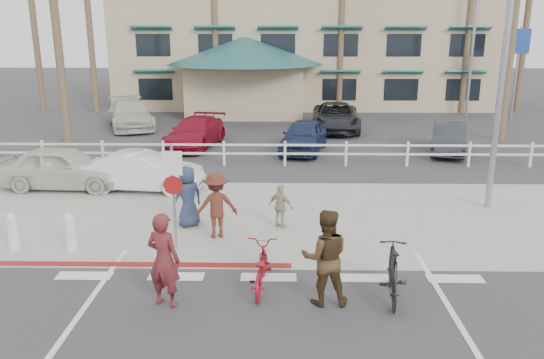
{
  "coord_description": "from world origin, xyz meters",
  "views": [
    {
      "loc": [
        0.27,
        -9.82,
        5.11
      ],
      "look_at": [
        0.03,
        3.13,
        1.5
      ],
      "focal_mm": 35.0,
      "sensor_mm": 36.0,
      "label": 1
    }
  ],
  "objects_px": {
    "bike_black": "(393,272)",
    "car_red_compact": "(63,168)",
    "car_white_sedan": "(144,172)",
    "bike_red": "(260,268)",
    "sign_post": "(174,191)"
  },
  "relations": [
    {
      "from": "car_red_compact",
      "to": "bike_red",
      "type": "bearing_deg",
      "value": -133.48
    },
    {
      "from": "car_red_compact",
      "to": "sign_post",
      "type": "bearing_deg",
      "value": -134.27
    },
    {
      "from": "sign_post",
      "to": "car_red_compact",
      "type": "relative_size",
      "value": 0.69
    },
    {
      "from": "bike_black",
      "to": "car_red_compact",
      "type": "xyz_separation_m",
      "value": [
        -9.55,
        7.53,
        0.16
      ]
    },
    {
      "from": "bike_red",
      "to": "sign_post",
      "type": "bearing_deg",
      "value": -41.16
    },
    {
      "from": "bike_red",
      "to": "car_red_compact",
      "type": "distance_m",
      "value": 9.97
    },
    {
      "from": "bike_black",
      "to": "car_white_sedan",
      "type": "relative_size",
      "value": 0.47
    },
    {
      "from": "sign_post",
      "to": "bike_black",
      "type": "relative_size",
      "value": 1.57
    },
    {
      "from": "bike_red",
      "to": "bike_black",
      "type": "xyz_separation_m",
      "value": [
        2.63,
        -0.35,
        0.09
      ]
    },
    {
      "from": "bike_red",
      "to": "car_white_sedan",
      "type": "relative_size",
      "value": 0.45
    },
    {
      "from": "bike_black",
      "to": "car_white_sedan",
      "type": "height_order",
      "value": "car_white_sedan"
    },
    {
      "from": "bike_black",
      "to": "car_red_compact",
      "type": "distance_m",
      "value": 12.16
    },
    {
      "from": "bike_red",
      "to": "bike_black",
      "type": "bearing_deg",
      "value": 175.39
    },
    {
      "from": "bike_red",
      "to": "bike_black",
      "type": "relative_size",
      "value": 0.96
    },
    {
      "from": "car_white_sedan",
      "to": "car_red_compact",
      "type": "relative_size",
      "value": 0.93
    }
  ]
}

